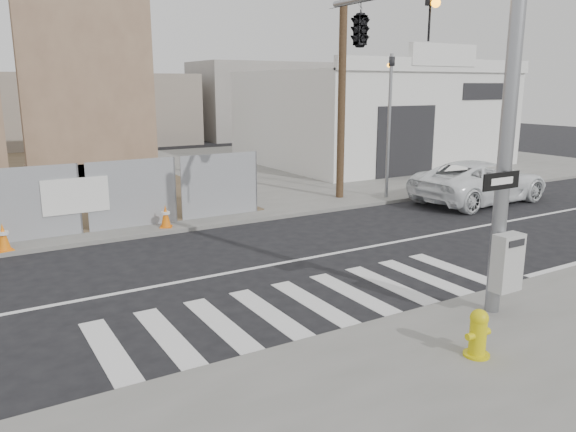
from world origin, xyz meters
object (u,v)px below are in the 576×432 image
traffic_cone_c (3,237)px  traffic_cone_d (166,216)px  auto_shop (371,117)px  signal_pole (402,58)px  fire_hydrant (478,333)px  suv (480,181)px

traffic_cone_c → traffic_cone_d: 4.34m
auto_shop → traffic_cone_c: bearing=-155.2°
auto_shop → traffic_cone_d: auto_shop is taller
auto_shop → signal_pole: bearing=-127.5°
auto_shop → traffic_cone_d: bearing=-149.8°
fire_hydrant → traffic_cone_c: size_ratio=1.08×
auto_shop → suv: (-3.27, -10.41, -1.76)m
traffic_cone_d → traffic_cone_c: bearing=-177.1°
signal_pole → suv: bearing=29.2°
suv → traffic_cone_c: size_ratio=7.79×
signal_pole → traffic_cone_d: (-3.12, 6.49, -4.33)m
suv → traffic_cone_c: (-15.69, 1.66, -0.30)m
traffic_cone_c → signal_pole: bearing=-40.1°
signal_pole → suv: size_ratio=1.26×
signal_pole → traffic_cone_d: signal_pole is taller
signal_pole → auto_shop: 19.04m
signal_pole → fire_hydrant: 5.99m
suv → traffic_cone_c: 15.78m
signal_pole → traffic_cone_c: size_ratio=9.81×
traffic_cone_c → auto_shop: bearing=24.8°
auto_shop → suv: 11.05m
traffic_cone_c → traffic_cone_d: (4.33, 0.22, -0.02)m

